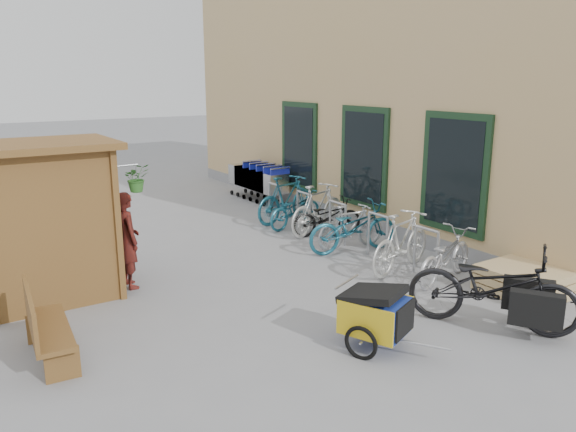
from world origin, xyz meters
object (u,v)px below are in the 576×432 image
bike_0 (445,256)px  bike_6 (295,209)px  pallet_stack (523,281)px  bike_2 (353,227)px  person_kiosk (127,240)px  child_trailer (376,313)px  bike_4 (327,217)px  bike_7 (286,199)px  shopping_carts (257,178)px  bench (43,326)px  bike_3 (351,227)px  cargo_bike (494,288)px  kiosk (37,200)px  bike_1 (401,242)px  bike_5 (318,209)px

bike_0 → bike_6: bike_0 is taller
pallet_stack → bike_2: 3.29m
person_kiosk → child_trailer: bearing=-153.3°
bike_4 → bike_7: (-0.09, 1.44, 0.14)m
bike_0 → shopping_carts: bearing=-19.3°
bench → bike_3: bench is taller
cargo_bike → bike_0: 1.81m
kiosk → shopping_carts: size_ratio=1.05×
bike_7 → kiosk: bearing=96.6°
bench → bike_3: 6.15m
bike_6 → bike_7: 0.54m
bench → bike_1: bike_1 is taller
bike_2 → child_trailer: bearing=155.4°
bench → pallet_stack: bearing=-10.5°
kiosk → bike_7: bearing=19.0°
bike_1 → bike_3: 1.52m
bike_0 → bike_7: (-0.04, 4.73, 0.11)m
bike_2 → bike_6: (0.10, 2.13, -0.08)m
child_trailer → bike_1: size_ratio=0.79×
child_trailer → bike_0: bike_0 is taller
person_kiosk → bike_4: person_kiosk is taller
bike_6 → pallet_stack: bearing=175.3°
kiosk → bike_2: 5.61m
bike_1 → bike_4: (0.31, 2.54, -0.13)m
pallet_stack → bike_5: size_ratio=0.66×
child_trailer → bike_5: 5.33m
pallet_stack → bench: (-6.67, 1.83, 0.25)m
bike_2 → bike_5: size_ratio=1.03×
person_kiosk → bike_2: person_kiosk is taller
pallet_stack → bike_5: (-0.59, 4.63, 0.34)m
kiosk → bike_2: size_ratio=1.34×
cargo_bike → bike_2: bearing=47.0°
bike_0 → bike_1: bearing=4.0°
pallet_stack → bike_0: bike_0 is taller
person_kiosk → bike_2: (4.22, -0.54, -0.29)m
kiosk → bike_4: 5.88m
bike_4 → child_trailer: bearing=164.6°
bike_2 → person_kiosk: bearing=93.9°
kiosk → bike_1: kiosk is taller
bike_0 → bike_5: (-0.01, 3.55, 0.11)m
pallet_stack → bike_3: bike_3 is taller
bike_4 → bike_1: bearing=-171.9°
shopping_carts → bike_3: size_ratio=1.60×
person_kiosk → bike_1: person_kiosk is taller
person_kiosk → bike_6: (4.32, 1.60, -0.37)m
bike_7 → bike_2: bearing=163.5°
cargo_bike → bike_1: bearing=42.3°
bench → bike_1: size_ratio=0.82×
bike_2 → bike_6: bearing=8.6°
shopping_carts → child_trailer: 8.85m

